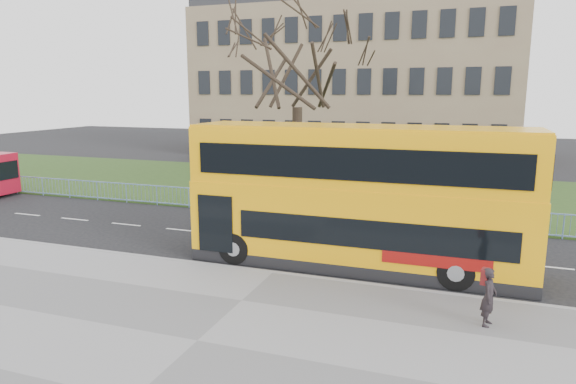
% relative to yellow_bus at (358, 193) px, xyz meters
% --- Properties ---
extents(ground, '(120.00, 120.00, 0.00)m').
position_rel_yellow_bus_xyz_m(ground, '(-2.45, -0.39, -2.65)').
color(ground, black).
rests_on(ground, ground).
extents(pavement, '(80.00, 10.50, 0.12)m').
position_rel_yellow_bus_xyz_m(pavement, '(-2.45, -7.14, -2.59)').
color(pavement, slate).
rests_on(pavement, ground).
extents(kerb, '(80.00, 0.20, 0.14)m').
position_rel_yellow_bus_xyz_m(kerb, '(-2.45, -1.94, -2.58)').
color(kerb, gray).
rests_on(kerb, ground).
extents(grass_verge, '(80.00, 15.40, 0.08)m').
position_rel_yellow_bus_xyz_m(grass_verge, '(-2.45, 13.91, -2.61)').
color(grass_verge, '#203714').
rests_on(grass_verge, ground).
extents(guard_railing, '(40.00, 0.12, 1.10)m').
position_rel_yellow_bus_xyz_m(guard_railing, '(-2.45, 6.21, -2.10)').
color(guard_railing, '#7395CD').
rests_on(guard_railing, ground).
extents(bare_tree, '(8.72, 8.72, 12.46)m').
position_rel_yellow_bus_xyz_m(bare_tree, '(-5.45, 9.61, 3.66)').
color(bare_tree, black).
rests_on(bare_tree, grass_verge).
extents(civic_building, '(30.00, 15.00, 14.00)m').
position_rel_yellow_bus_xyz_m(civic_building, '(-7.45, 34.61, 4.35)').
color(civic_building, '#846A53').
rests_on(civic_building, ground).
extents(yellow_bus, '(11.79, 2.87, 4.93)m').
position_rel_yellow_bus_xyz_m(yellow_bus, '(0.00, 0.00, 0.00)').
color(yellow_bus, '#FFAD0A').
rests_on(yellow_bus, ground).
extents(pedestrian, '(0.49, 0.64, 1.56)m').
position_rel_yellow_bus_xyz_m(pedestrian, '(4.30, -3.84, -1.75)').
color(pedestrian, black).
rests_on(pedestrian, pavement).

